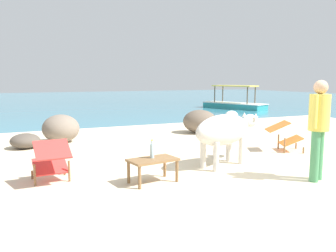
{
  "coord_description": "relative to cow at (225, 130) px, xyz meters",
  "views": [
    {
      "loc": [
        -3.36,
        -4.53,
        1.68
      ],
      "look_at": [
        0.07,
        3.0,
        0.55
      ],
      "focal_mm": 37.15,
      "sensor_mm": 36.0,
      "label": 1
    }
  ],
  "objects": [
    {
      "name": "boat_teal",
      "position": [
        7.81,
        10.74,
        -0.43
      ],
      "size": [
        2.36,
        3.84,
        1.29
      ],
      "rotation": [
        0.0,
        0.0,
        1.93
      ],
      "color": "teal",
      "rests_on": "water_surface"
    },
    {
      "name": "person_standing",
      "position": [
        0.8,
        -1.44,
        0.26
      ],
      "size": [
        0.48,
        0.32,
        1.62
      ],
      "rotation": [
        0.0,
        0.0,
        1.98
      ],
      "color": "#428956",
      "rests_on": "sand_beach"
    },
    {
      "name": "shore_rock_small",
      "position": [
        -2.49,
        3.81,
        -0.32
      ],
      "size": [
        1.31,
        1.3,
        0.72
      ],
      "primitive_type": "ellipsoid",
      "rotation": [
        0.0,
        0.0,
        2.46
      ],
      "color": "gray",
      "rests_on": "sand_beach"
    },
    {
      "name": "deck_chair_near",
      "position": [
        1.99,
        0.57,
        -0.3
      ],
      "size": [
        0.92,
        0.83,
        0.68
      ],
      "rotation": [
        0.0,
        0.0,
        5.8
      ],
      "color": "brown",
      "rests_on": "sand_beach"
    },
    {
      "name": "low_bench_table",
      "position": [
        -1.64,
        -0.44,
        -0.36
      ],
      "size": [
        0.82,
        0.55,
        0.39
      ],
      "rotation": [
        0.0,
        0.0,
        0.15
      ],
      "color": "brown",
      "rests_on": "sand_beach"
    },
    {
      "name": "shore_rock_large",
      "position": [
        -3.37,
        3.36,
        -0.51
      ],
      "size": [
        0.78,
        0.79,
        0.35
      ],
      "primitive_type": "ellipsoid",
      "rotation": [
        0.0,
        0.0,
        1.42
      ],
      "color": "brown",
      "rests_on": "sand_beach"
    },
    {
      "name": "water_surface",
      "position": [
        -0.29,
        21.1,
        -0.72
      ],
      "size": [
        60.0,
        36.0,
        0.03
      ],
      "primitive_type": "cube",
      "color": "teal",
      "rests_on": "ground"
    },
    {
      "name": "cow",
      "position": [
        0.0,
        0.0,
        0.0
      ],
      "size": [
        1.84,
        1.01,
        1.03
      ],
      "rotation": [
        0.0,
        0.0,
        0.35
      ],
      "color": "beige",
      "rests_on": "sand_beach"
    },
    {
      "name": "sand_beach",
      "position": [
        -0.29,
        -0.9,
        -0.7
      ],
      "size": [
        18.0,
        14.0,
        0.04
      ],
      "primitive_type": "cube",
      "color": "beige",
      "rests_on": "ground"
    },
    {
      "name": "bottle",
      "position": [
        -1.63,
        -0.39,
        -0.18
      ],
      "size": [
        0.07,
        0.07,
        0.3
      ],
      "color": "#A3C6D1",
      "rests_on": "low_bench_table"
    },
    {
      "name": "shore_rock_medium",
      "position": [
        1.57,
        3.68,
        -0.33
      ],
      "size": [
        1.39,
        1.38,
        0.7
      ],
      "primitive_type": "ellipsoid",
      "rotation": [
        0.0,
        0.0,
        2.4
      ],
      "color": "#6B5B4C",
      "rests_on": "sand_beach"
    },
    {
      "name": "deck_chair_far",
      "position": [
        -3.11,
        0.2,
        -0.3
      ],
      "size": [
        0.57,
        0.79,
        0.68
      ],
      "rotation": [
        0.0,
        0.0,
        1.61
      ],
      "color": "brown",
      "rests_on": "sand_beach"
    }
  ]
}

